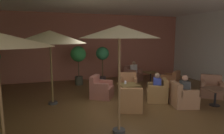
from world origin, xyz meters
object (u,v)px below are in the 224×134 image
Objects in this scene: patron_by_window at (185,86)px; patio_umbrella_near_wall at (119,33)px; armchair_front_left_east at (158,93)px; armchair_front_left_north at (130,101)px; cafe_table_front_right at (151,75)px; armchair_front_right_east at (133,75)px; armchair_mid_center_east at (183,97)px; armchair_front_left_south at (128,85)px; armchair_mid_center_north at (211,89)px; potted_tree_left_corner at (78,58)px; patron_blue_shirt at (157,83)px; iced_drink_cup at (125,82)px; armchair_front_left_west at (101,90)px; potted_tree_mid_left at (102,57)px; patron_with_friend at (134,68)px; armchair_front_right_north at (171,81)px; cafe_table_mid_center at (216,92)px; patio_umbrella_tall_red at (50,37)px; cafe_table_front_left at (129,87)px.

patio_umbrella_near_wall is at bearing -158.82° from patron_by_window.
patron_by_window is (0.56, -0.78, 0.41)m from armchair_front_left_east.
cafe_table_front_right is at bearing 51.62° from armchair_front_left_north.
armchair_front_right_east is (1.91, 4.03, 0.02)m from armchair_front_left_north.
armchair_mid_center_east is at bearing -90.33° from armchair_front_right_east.
armchair_mid_center_north is (2.97, -1.64, 0.01)m from armchair_front_left_south.
armchair_mid_center_east is 0.48× the size of potted_tree_left_corner.
patron_blue_shirt reaches higher than iced_drink_cup.
armchair_front_left_west is 2.61m from potted_tree_mid_left.
patron_with_friend is (1.93, 3.99, 0.41)m from armchair_front_left_north.
iced_drink_cup is (0.29, 1.16, 0.36)m from armchair_front_left_north.
armchair_front_right_north is 2.12m from patron_with_friend.
armchair_mid_center_east is (2.44, -1.83, -0.01)m from armchair_front_left_west.
patio_umbrella_near_wall is 24.13× the size of iced_drink_cup.
cafe_table_front_right is 3.67m from cafe_table_mid_center.
patio_umbrella_near_wall reaches higher than patio_umbrella_tall_red.
potted_tree_left_corner reaches higher than iced_drink_cup.
cafe_table_front_right is 5.92m from patio_umbrella_near_wall.
armchair_front_right_east is at bearing 62.46° from patio_umbrella_near_wall.
armchair_front_left_east is 1.61m from armchair_front_left_south.
cafe_table_front_right is 1.07m from armchair_front_right_east.
cafe_table_front_left is 0.78× the size of armchair_front_left_east.
patron_with_friend is (-1.20, 1.70, 0.42)m from armchair_front_right_north.
armchair_mid_center_east reaches higher than armchair_front_left_south.
armchair_front_left_west reaches higher than armchair_front_left_south.
armchair_front_left_south is at bearing 69.11° from cafe_table_front_left.
armchair_front_right_east is (1.54, 3.00, -0.17)m from cafe_table_front_left.
patio_umbrella_near_wall reaches higher than armchair_front_left_north.
armchair_front_left_south is 1.62m from patron_blue_shirt.
cafe_table_front_left is at bearing -32.88° from armchair_front_left_west.
patio_umbrella_tall_red is 4.02× the size of patron_blue_shirt.
armchair_front_right_east is at bearing 30.96° from patio_umbrella_tall_red.
cafe_table_front_left is at bearing 61.93° from patio_umbrella_near_wall.
armchair_front_left_north is 1.89m from armchair_mid_center_east.
armchair_front_right_east is 6.38m from patio_umbrella_near_wall.
patio_umbrella_tall_red is 4.92m from patron_by_window.
armchair_front_right_east is at bearing 59.86° from armchair_front_left_south.
patron_blue_shirt is at bearing 176.00° from armchair_mid_center_north.
armchair_mid_center_east is 4.59m from potted_tree_mid_left.
armchair_front_left_south is 1.58× the size of cafe_table_front_right.
cafe_table_front_left is at bearing 169.65° from armchair_mid_center_north.
patron_by_window reaches higher than armchair_front_right_east.
armchair_front_right_north reaches higher than cafe_table_front_left.
armchair_front_left_south is at bearing -147.87° from cafe_table_front_right.
armchair_mid_center_north is 0.41× the size of patio_umbrella_near_wall.
armchair_mid_center_north is 1.16× the size of armchair_mid_center_east.
cafe_table_front_left is 1.11m from armchair_front_left_west.
potted_tree_left_corner is (-4.80, 3.62, 1.07)m from armchair_mid_center_north.
armchair_mid_center_east is at bearing -161.43° from armchair_mid_center_north.
patio_umbrella_tall_red is 3.67m from potted_tree_mid_left.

